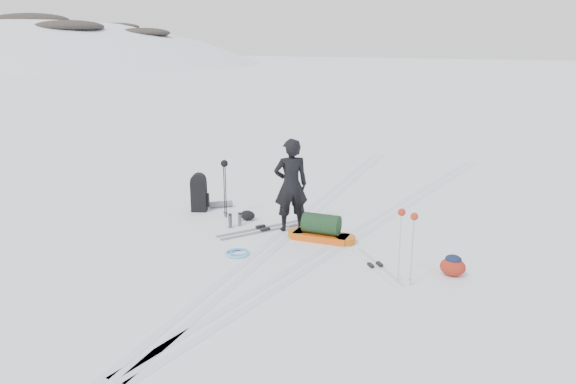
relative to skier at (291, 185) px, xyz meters
name	(u,v)px	position (x,y,z in m)	size (l,w,h in m)	color
ground	(277,241)	(0.04, -0.69, -0.95)	(200.00, 200.00, 0.00)	white
ski_tracks	(324,232)	(0.65, 0.18, -0.95)	(3.38, 17.97, 0.01)	silver
skier	(291,185)	(0.00, 0.00, 0.00)	(0.69, 0.46, 1.90)	black
pulk_sled	(321,230)	(0.78, -0.26, -0.75)	(1.39, 0.51, 0.53)	#EA540D
expedition_rucksack	(202,193)	(-2.40, 0.35, -0.55)	(0.75, 0.86, 0.88)	black
ski_poles_black	(224,170)	(-1.66, 0.16, 0.10)	(0.18, 0.16, 1.29)	black
ski_poles_silver	(407,223)	(2.73, -1.52, 0.06)	(0.35, 0.25, 1.21)	silver
touring_skis_grey	(263,229)	(-0.52, -0.24, -0.94)	(1.33, 1.82, 0.07)	gray
touring_skis_white	(375,266)	(2.12, -1.09, -0.94)	(1.31, 1.40, 0.06)	silver
rope_coil	(238,253)	(-0.30, -1.62, -0.92)	(0.49, 0.49, 0.05)	#62CCEF
small_daypack	(453,266)	(3.38, -0.90, -0.78)	(0.48, 0.39, 0.36)	maroon
thermos_pair	(235,220)	(-1.14, -0.31, -0.81)	(0.20, 0.30, 0.31)	#4F5056
stuff_sack	(248,215)	(-1.13, 0.20, -0.85)	(0.34, 0.25, 0.21)	black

